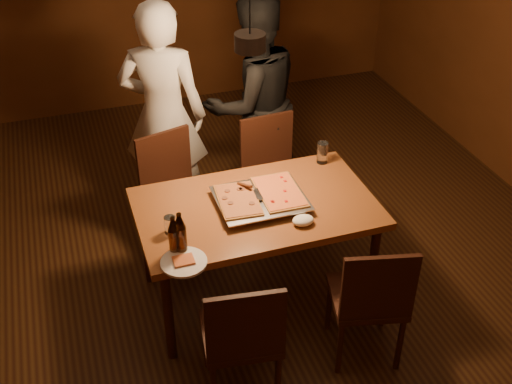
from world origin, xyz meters
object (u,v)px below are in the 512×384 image
object	(u,v)px
chair_far_left	(172,182)
chair_near_left	(243,331)
chair_far_right	(272,164)
pizza_tray	(261,201)
dining_table	(256,215)
beer_bottle_b	(180,233)
chair_near_right	(372,293)
plate_slice	(184,262)
beer_bottle_a	(174,235)
diner_white	(164,115)
diner_dark	(253,103)
pendant_lamp	(250,40)

from	to	relation	value
chair_far_left	chair_near_left	size ratio (longest dim) A/B	1.07
chair_far_right	pizza_tray	size ratio (longest dim) A/B	0.88
dining_table	chair_near_left	world-z (taller)	chair_near_left
dining_table	chair_near_left	xyz separation A→B (m)	(-0.34, -0.80, -0.14)
beer_bottle_b	chair_near_right	bearing A→B (deg)	-24.67
chair_far_right	beer_bottle_b	world-z (taller)	beer_bottle_b
plate_slice	pizza_tray	bearing A→B (deg)	34.74
chair_near_right	beer_bottle_a	distance (m)	1.18
chair_near_right	chair_far_right	bearing A→B (deg)	106.26
diner_white	diner_dark	distance (m)	0.71
chair_near_left	chair_near_right	size ratio (longest dim) A/B	0.96
beer_bottle_a	chair_near_right	bearing A→B (deg)	-24.32
chair_near_left	diner_dark	bearing A→B (deg)	78.06
beer_bottle_a	plate_slice	bearing A→B (deg)	-78.81
chair_near_right	beer_bottle_a	world-z (taller)	beer_bottle_a
dining_table	pendant_lamp	world-z (taller)	pendant_lamp
chair_near_right	beer_bottle_b	size ratio (longest dim) A/B	1.91
chair_far_left	chair_far_right	xyz separation A→B (m)	(0.77, 0.01, 0.00)
pizza_tray	diner_white	bearing A→B (deg)	112.65
chair_far_left	plate_slice	world-z (taller)	chair_far_left
chair_far_right	chair_near_right	xyz separation A→B (m)	(0.07, -1.51, 0.00)
dining_table	chair_near_right	world-z (taller)	chair_near_right
dining_table	chair_near_left	bearing A→B (deg)	-113.14
chair_near_left	diner_white	xyz separation A→B (m)	(-0.01, 1.93, 0.35)
dining_table	chair_far_left	xyz separation A→B (m)	(-0.39, 0.75, -0.14)
chair_near_right	chair_far_left	bearing A→B (deg)	132.57
chair_far_right	beer_bottle_b	size ratio (longest dim) A/B	1.83
chair_near_right	pizza_tray	distance (m)	0.90
chair_far_left	chair_near_left	world-z (taller)	same
dining_table	diner_dark	world-z (taller)	diner_dark
chair_far_right	beer_bottle_a	bearing A→B (deg)	43.73
plate_slice	diner_dark	xyz separation A→B (m)	(0.92, 1.57, 0.10)
pizza_tray	chair_near_right	bearing A→B (deg)	-57.10
beer_bottle_a	dining_table	bearing A→B (deg)	26.43
chair_far_right	chair_near_right	size ratio (longest dim) A/B	0.96
chair_near_left	diner_dark	xyz separation A→B (m)	(0.70, 1.96, 0.32)
chair_far_left	diner_white	xyz separation A→B (m)	(0.04, 0.38, 0.35)
chair_near_left	beer_bottle_a	bearing A→B (deg)	122.95
chair_far_right	beer_bottle_a	xyz separation A→B (m)	(-0.96, -1.05, 0.33)
pizza_tray	diner_white	distance (m)	1.20
plate_slice	chair_near_right	bearing A→B (deg)	-19.14
chair_far_right	diner_dark	world-z (taller)	diner_dark
chair_far_right	diner_white	distance (m)	0.89
chair_near_left	chair_near_right	bearing A→B (deg)	10.91
beer_bottle_a	diner_dark	xyz separation A→B (m)	(0.94, 1.45, -0.01)
chair_far_left	chair_far_right	size ratio (longest dim) A/B	1.07
chair_near_right	pizza_tray	bearing A→B (deg)	132.33
dining_table	beer_bottle_b	world-z (taller)	beer_bottle_b
chair_near_right	diner_dark	size ratio (longest dim) A/B	0.29
chair_far_right	pendant_lamp	world-z (taller)	pendant_lamp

